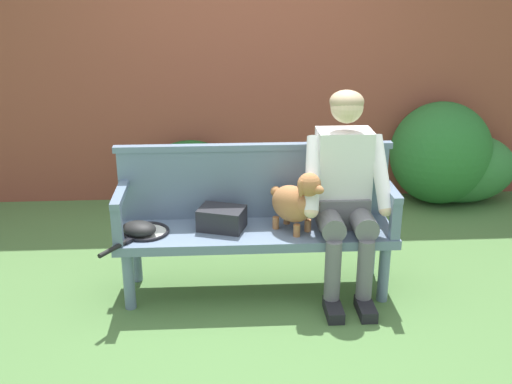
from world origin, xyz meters
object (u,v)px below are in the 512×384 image
at_px(dog_on_bench, 296,201).
at_px(sports_bag, 222,218).
at_px(person_seated, 345,187).
at_px(tennis_racket, 144,233).
at_px(baseball_glove, 139,229).
at_px(garden_bench, 256,237).

height_order(dog_on_bench, sports_bag, dog_on_bench).
height_order(person_seated, dog_on_bench, person_seated).
bearing_deg(tennis_racket, dog_on_bench, -0.48).
distance_m(tennis_racket, baseball_glove, 0.04).
distance_m(dog_on_bench, sports_bag, 0.49).
relative_size(garden_bench, dog_on_bench, 4.28).
distance_m(garden_bench, dog_on_bench, 0.37).
xyz_separation_m(dog_on_bench, baseball_glove, (-0.98, -0.01, -0.16)).
bearing_deg(person_seated, garden_bench, 179.05).
xyz_separation_m(dog_on_bench, tennis_racket, (-0.95, 0.01, -0.19)).
relative_size(garden_bench, tennis_racket, 3.17).
height_order(person_seated, tennis_racket, person_seated).
bearing_deg(person_seated, baseball_glove, -177.77).
relative_size(dog_on_bench, tennis_racket, 0.74).
bearing_deg(tennis_racket, baseball_glove, -149.01).
bearing_deg(sports_bag, person_seated, -1.98).
xyz_separation_m(garden_bench, person_seated, (0.56, -0.01, 0.33)).
relative_size(garden_bench, baseball_glove, 7.97).
bearing_deg(person_seated, dog_on_bench, -171.91).
distance_m(tennis_racket, sports_bag, 0.50).
xyz_separation_m(person_seated, sports_bag, (-0.77, 0.03, -0.20)).
relative_size(dog_on_bench, baseball_glove, 1.86).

